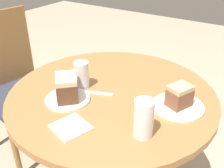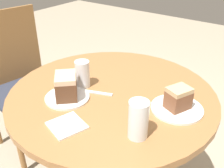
{
  "view_description": "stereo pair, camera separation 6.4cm",
  "coord_description": "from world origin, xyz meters",
  "px_view_note": "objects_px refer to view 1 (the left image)",
  "views": [
    {
      "loc": [
        -0.85,
        -0.55,
        1.38
      ],
      "look_at": [
        0.0,
        0.0,
        0.81
      ],
      "focal_mm": 42.0,
      "sensor_mm": 36.0,
      "label": 1
    },
    {
      "loc": [
        -0.81,
        -0.6,
        1.38
      ],
      "look_at": [
        0.0,
        0.0,
        0.81
      ],
      "focal_mm": 42.0,
      "sensor_mm": 36.0,
      "label": 2
    }
  ],
  "objects_px": {
    "plate_far": "(178,106)",
    "cake_slice_far": "(179,96)",
    "plate_near": "(68,99)",
    "glass_water": "(143,121)",
    "cake_slice_near": "(67,87)",
    "chair": "(15,83)",
    "glass_lemonade": "(82,76)"
  },
  "relations": [
    {
      "from": "cake_slice_near",
      "to": "cake_slice_far",
      "type": "relative_size",
      "value": 1.28
    },
    {
      "from": "cake_slice_near",
      "to": "glass_lemonade",
      "type": "relative_size",
      "value": 1.14
    },
    {
      "from": "cake_slice_near",
      "to": "chair",
      "type": "bearing_deg",
      "value": 70.92
    },
    {
      "from": "glass_water",
      "to": "chair",
      "type": "bearing_deg",
      "value": 75.86
    },
    {
      "from": "glass_water",
      "to": "glass_lemonade",
      "type": "bearing_deg",
      "value": 69.17
    },
    {
      "from": "plate_near",
      "to": "plate_far",
      "type": "relative_size",
      "value": 0.91
    },
    {
      "from": "cake_slice_near",
      "to": "glass_water",
      "type": "bearing_deg",
      "value": -94.07
    },
    {
      "from": "plate_near",
      "to": "cake_slice_near",
      "type": "height_order",
      "value": "cake_slice_near"
    },
    {
      "from": "cake_slice_near",
      "to": "glass_water",
      "type": "xyz_separation_m",
      "value": [
        -0.03,
        -0.37,
        0.0
      ]
    },
    {
      "from": "chair",
      "to": "plate_near",
      "type": "height_order",
      "value": "chair"
    },
    {
      "from": "chair",
      "to": "cake_slice_near",
      "type": "bearing_deg",
      "value": -99.49
    },
    {
      "from": "chair",
      "to": "glass_water",
      "type": "distance_m",
      "value": 1.17
    },
    {
      "from": "glass_water",
      "to": "cake_slice_near",
      "type": "bearing_deg",
      "value": 85.93
    },
    {
      "from": "plate_far",
      "to": "cake_slice_far",
      "type": "relative_size",
      "value": 1.88
    },
    {
      "from": "plate_near",
      "to": "glass_lemonade",
      "type": "relative_size",
      "value": 1.53
    },
    {
      "from": "plate_near",
      "to": "plate_far",
      "type": "xyz_separation_m",
      "value": [
        0.2,
        -0.42,
        0.0
      ]
    },
    {
      "from": "glass_water",
      "to": "plate_near",
      "type": "bearing_deg",
      "value": 85.93
    },
    {
      "from": "plate_far",
      "to": "chair",
      "type": "bearing_deg",
      "value": 87.84
    },
    {
      "from": "plate_near",
      "to": "cake_slice_far",
      "type": "height_order",
      "value": "cake_slice_far"
    },
    {
      "from": "chair",
      "to": "glass_water",
      "type": "bearing_deg",
      "value": -94.54
    },
    {
      "from": "plate_near",
      "to": "cake_slice_near",
      "type": "bearing_deg",
      "value": -90.0
    },
    {
      "from": "chair",
      "to": "plate_near",
      "type": "distance_m",
      "value": 0.8
    },
    {
      "from": "chair",
      "to": "glass_water",
      "type": "relative_size",
      "value": 6.84
    },
    {
      "from": "plate_near",
      "to": "glass_water",
      "type": "height_order",
      "value": "glass_water"
    },
    {
      "from": "plate_far",
      "to": "cake_slice_far",
      "type": "height_order",
      "value": "cake_slice_far"
    },
    {
      "from": "glass_lemonade",
      "to": "glass_water",
      "type": "distance_m",
      "value": 0.42
    },
    {
      "from": "cake_slice_near",
      "to": "glass_lemonade",
      "type": "xyz_separation_m",
      "value": [
        0.12,
        0.02,
        -0.0
      ]
    },
    {
      "from": "plate_near",
      "to": "cake_slice_far",
      "type": "distance_m",
      "value": 0.47
    },
    {
      "from": "cake_slice_near",
      "to": "cake_slice_far",
      "type": "distance_m",
      "value": 0.46
    },
    {
      "from": "plate_far",
      "to": "glass_water",
      "type": "distance_m",
      "value": 0.24
    },
    {
      "from": "glass_lemonade",
      "to": "plate_near",
      "type": "bearing_deg",
      "value": -171.61
    },
    {
      "from": "cake_slice_far",
      "to": "glass_water",
      "type": "bearing_deg",
      "value": 169.41
    }
  ]
}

